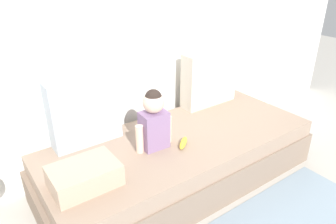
{
  "coord_description": "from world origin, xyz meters",
  "views": [
    {
      "loc": [
        -1.3,
        -1.65,
        1.64
      ],
      "look_at": [
        -0.12,
        0.0,
        0.65
      ],
      "focal_mm": 33.82,
      "sensor_mm": 36.0,
      "label": 1
    }
  ],
  "objects_px": {
    "folded_blanket": "(85,176)",
    "throw_pillow_left": "(84,111)",
    "throw_pillow_right": "(209,78)",
    "toddler": "(154,120)",
    "banana": "(183,143)",
    "couch": "(180,159)"
  },
  "relations": [
    {
      "from": "couch",
      "to": "folded_blanket",
      "type": "relative_size",
      "value": 5.48
    },
    {
      "from": "throw_pillow_left",
      "to": "banana",
      "type": "bearing_deg",
      "value": -39.83
    },
    {
      "from": "throw_pillow_left",
      "to": "toddler",
      "type": "relative_size",
      "value": 1.13
    },
    {
      "from": "couch",
      "to": "banana",
      "type": "xyz_separation_m",
      "value": [
        -0.05,
        -0.1,
        0.22
      ]
    },
    {
      "from": "couch",
      "to": "banana",
      "type": "relative_size",
      "value": 12.89
    },
    {
      "from": "folded_blanket",
      "to": "throw_pillow_left",
      "type": "bearing_deg",
      "value": 65.59
    },
    {
      "from": "folded_blanket",
      "to": "couch",
      "type": "bearing_deg",
      "value": 7.95
    },
    {
      "from": "throw_pillow_right",
      "to": "toddler",
      "type": "relative_size",
      "value": 1.22
    },
    {
      "from": "throw_pillow_right",
      "to": "folded_blanket",
      "type": "xyz_separation_m",
      "value": [
        -1.42,
        -0.47,
        -0.18
      ]
    },
    {
      "from": "couch",
      "to": "toddler",
      "type": "relative_size",
      "value": 4.89
    },
    {
      "from": "throw_pillow_right",
      "to": "banana",
      "type": "height_order",
      "value": "throw_pillow_right"
    },
    {
      "from": "toddler",
      "to": "couch",
      "type": "bearing_deg",
      "value": -1.69
    },
    {
      "from": "banana",
      "to": "folded_blanket",
      "type": "xyz_separation_m",
      "value": [
        -0.76,
        -0.01,
        0.05
      ]
    },
    {
      "from": "throw_pillow_right",
      "to": "toddler",
      "type": "bearing_deg",
      "value": -157.41
    },
    {
      "from": "throw_pillow_left",
      "to": "folded_blanket",
      "type": "relative_size",
      "value": 1.27
    },
    {
      "from": "throw_pillow_right",
      "to": "throw_pillow_left",
      "type": "bearing_deg",
      "value": 180.0
    },
    {
      "from": "throw_pillow_left",
      "to": "banana",
      "type": "xyz_separation_m",
      "value": [
        0.55,
        -0.46,
        -0.23
      ]
    },
    {
      "from": "toddler",
      "to": "banana",
      "type": "xyz_separation_m",
      "value": [
        0.18,
        -0.11,
        -0.2
      ]
    },
    {
      "from": "banana",
      "to": "folded_blanket",
      "type": "bearing_deg",
      "value": -179.16
    },
    {
      "from": "throw_pillow_left",
      "to": "toddler",
      "type": "bearing_deg",
      "value": -43.52
    },
    {
      "from": "couch",
      "to": "folded_blanket",
      "type": "bearing_deg",
      "value": -172.05
    },
    {
      "from": "throw_pillow_right",
      "to": "folded_blanket",
      "type": "relative_size",
      "value": 1.37
    }
  ]
}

